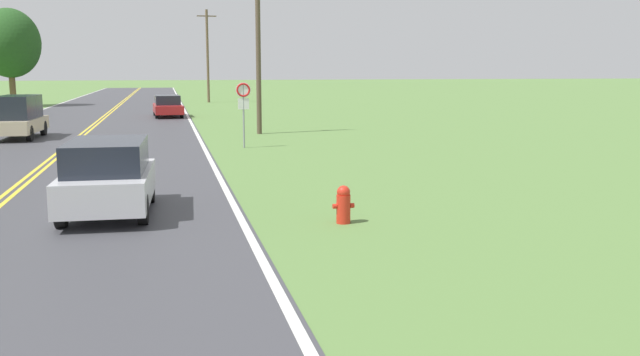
{
  "coord_description": "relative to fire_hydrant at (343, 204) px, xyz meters",
  "views": [
    {
      "loc": [
        3.91,
        1.48,
        3.15
      ],
      "look_at": [
        6.81,
        14.14,
        1.05
      ],
      "focal_mm": 38.0,
      "sensor_mm": 36.0,
      "label": 1
    }
  ],
  "objects": [
    {
      "name": "utility_pole_midground",
      "position": [
        0.98,
        19.76,
        3.42
      ],
      "size": [
        1.8,
        0.24,
        7.35
      ],
      "color": "brown",
      "rests_on": "ground"
    },
    {
      "name": "car_champagne_van_mid_near",
      "position": [
        -10.03,
        19.87,
        0.61
      ],
      "size": [
        1.93,
        4.53,
        1.96
      ],
      "rotation": [
        0.0,
        0.0,
        1.52
      ],
      "color": "black",
      "rests_on": "ground"
    },
    {
      "name": "fire_hydrant",
      "position": [
        0.0,
        0.0,
        0.0
      ],
      "size": [
        0.45,
        0.29,
        0.79
      ],
      "color": "red",
      "rests_on": "ground"
    },
    {
      "name": "tree_mid_treeline",
      "position": [
        -16.0,
        48.79,
        4.87
      ],
      "size": [
        5.01,
        5.01,
        8.17
      ],
      "color": "brown",
      "rests_on": "ground"
    },
    {
      "name": "traffic_sign",
      "position": [
        -0.44,
        13.93,
        1.58
      ],
      "size": [
        0.6,
        0.1,
        2.62
      ],
      "color": "gray",
      "rests_on": "ground"
    },
    {
      "name": "utility_pole_far",
      "position": [
        0.6,
        52.24,
        4.07
      ],
      "size": [
        1.8,
        0.24,
        8.62
      ],
      "color": "brown",
      "rests_on": "ground"
    },
    {
      "name": "car_red_sedan_mid_far",
      "position": [
        -3.32,
        32.97,
        0.33
      ],
      "size": [
        2.01,
        4.87,
        1.43
      ],
      "rotation": [
        0.0,
        0.0,
        -1.52
      ],
      "color": "black",
      "rests_on": "ground"
    },
    {
      "name": "car_silver_hatchback_approaching",
      "position": [
        -4.77,
        2.0,
        0.45
      ],
      "size": [
        1.94,
        3.86,
        1.62
      ],
      "rotation": [
        0.0,
        0.0,
        -1.61
      ],
      "color": "black",
      "rests_on": "ground"
    }
  ]
}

